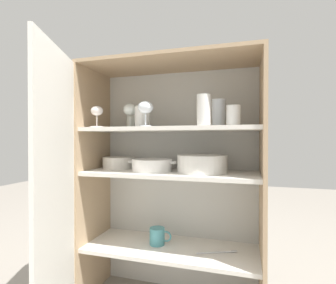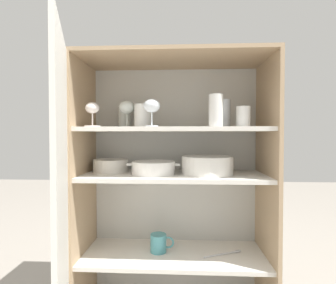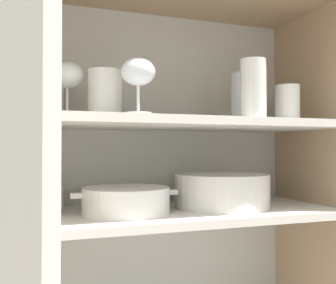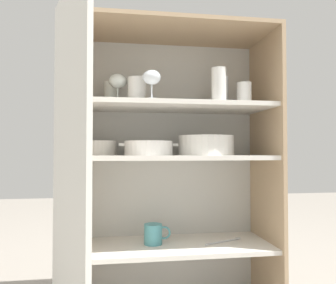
{
  "view_description": "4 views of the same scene",
  "coord_description": "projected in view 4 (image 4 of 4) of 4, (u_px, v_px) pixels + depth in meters",
  "views": [
    {
      "loc": [
        0.38,
        -1.16,
        0.88
      ],
      "look_at": [
        -0.03,
        0.21,
        0.86
      ],
      "focal_mm": 28.0,
      "sensor_mm": 36.0,
      "label": 1
    },
    {
      "loc": [
        0.04,
        -1.14,
        0.9
      ],
      "look_at": [
        -0.03,
        0.17,
        0.87
      ],
      "focal_mm": 28.0,
      "sensor_mm": 36.0,
      "label": 2
    },
    {
      "loc": [
        -0.32,
        -0.79,
        0.86
      ],
      "look_at": [
        0.02,
        0.18,
        0.88
      ],
      "focal_mm": 42.0,
      "sensor_mm": 36.0,
      "label": 3
    },
    {
      "loc": [
        -0.23,
        -1.3,
        0.72
      ],
      "look_at": [
        -0.01,
        0.19,
        0.77
      ],
      "focal_mm": 35.0,
      "sensor_mm": 36.0,
      "label": 4
    }
  ],
  "objects": [
    {
      "name": "cupboard_side_right",
      "position": [
        266.0,
        170.0,
        1.55
      ],
      "size": [
        0.02,
        0.37,
        1.27
      ],
      "primitive_type": "cube",
      "color": "tan",
      "rests_on": "ground_plane"
    },
    {
      "name": "cupboard_top_panel",
      "position": [
        170.0,
        31.0,
        1.51
      ],
      "size": [
        0.94,
        0.37,
        0.02
      ],
      "primitive_type": "cube",
      "color": "tan",
      "rests_on": "cupboard_side_left"
    },
    {
      "name": "mixing_bowl_large",
      "position": [
        96.0,
        147.0,
        1.5
      ],
      "size": [
        0.19,
        0.19,
        0.07
      ],
      "color": "silver",
      "rests_on": "shelf_board_middle"
    },
    {
      "name": "tumbler_glass_4",
      "position": [
        221.0,
        92.0,
        1.56
      ],
      "size": [
        0.07,
        0.07,
        0.14
      ],
      "color": "white",
      "rests_on": "shelf_board_upper"
    },
    {
      "name": "shelf_board_lower",
      "position": [
        171.0,
        246.0,
        1.48
      ],
      "size": [
        0.9,
        0.34,
        0.02
      ],
      "primitive_type": "cube",
      "color": "silver"
    },
    {
      "name": "cupboard_back_panel",
      "position": [
        165.0,
        169.0,
        1.66
      ],
      "size": [
        0.94,
        0.02,
        1.27
      ],
      "primitive_type": "cube",
      "color": "silver",
      "rests_on": "ground_plane"
    },
    {
      "name": "cupboard_door",
      "position": [
        69.0,
        180.0,
        1.03
      ],
      "size": [
        0.18,
        0.44,
        1.27
      ],
      "color": "silver",
      "rests_on": "ground_plane"
    },
    {
      "name": "shelf_board_upper",
      "position": [
        170.0,
        107.0,
        1.5
      ],
      "size": [
        0.9,
        0.34,
        0.02
      ],
      "primitive_type": "cube",
      "color": "silver"
    },
    {
      "name": "plate_stack_white",
      "position": [
        206.0,
        145.0,
        1.52
      ],
      "size": [
        0.26,
        0.26,
        0.09
      ],
      "color": "silver",
      "rests_on": "shelf_board_middle"
    },
    {
      "name": "tumbler_glass_2",
      "position": [
        219.0,
        85.0,
        1.41
      ],
      "size": [
        0.06,
        0.06,
        0.14
      ],
      "color": "white",
      "rests_on": "shelf_board_upper"
    },
    {
      "name": "wine_glass_0",
      "position": [
        84.0,
        80.0,
        1.34
      ],
      "size": [
        0.07,
        0.07,
        0.11
      ],
      "color": "silver",
      "rests_on": "shelf_board_upper"
    },
    {
      "name": "wine_glass_1",
      "position": [
        118.0,
        82.0,
        1.48
      ],
      "size": [
        0.08,
        0.08,
        0.14
      ],
      "color": "white",
      "rests_on": "shelf_board_upper"
    },
    {
      "name": "cupboard_side_left",
      "position": [
        66.0,
        172.0,
        1.42
      ],
      "size": [
        0.02,
        0.37,
        1.27
      ],
      "primitive_type": "cube",
      "color": "tan",
      "rests_on": "ground_plane"
    },
    {
      "name": "tumbler_glass_1",
      "position": [
        111.0,
        94.0,
        1.57
      ],
      "size": [
        0.07,
        0.07,
        0.12
      ],
      "color": "white",
      "rests_on": "shelf_board_upper"
    },
    {
      "name": "coffee_mug_primary",
      "position": [
        154.0,
        234.0,
        1.48
      ],
      "size": [
        0.12,
        0.08,
        0.09
      ],
      "color": "teal",
      "rests_on": "shelf_board_lower"
    },
    {
      "name": "serving_spoon",
      "position": [
        226.0,
        241.0,
        1.51
      ],
      "size": [
        0.2,
        0.1,
        0.01
      ],
      "color": "silver",
      "rests_on": "shelf_board_lower"
    },
    {
      "name": "shelf_board_middle",
      "position": [
        171.0,
        157.0,
        1.49
      ],
      "size": [
        0.9,
        0.34,
        0.02
      ],
      "primitive_type": "cube",
      "color": "silver"
    },
    {
      "name": "tumbler_glass_0",
      "position": [
        137.0,
        90.0,
        1.46
      ],
      "size": [
        0.08,
        0.08,
        0.11
      ],
      "color": "white",
      "rests_on": "shelf_board_upper"
    },
    {
      "name": "tumbler_glass_3",
      "position": [
        244.0,
        93.0,
        1.47
      ],
      "size": [
        0.07,
        0.07,
        0.1
      ],
      "color": "white",
      "rests_on": "shelf_board_upper"
    },
    {
      "name": "casserole_dish",
      "position": [
        149.0,
        148.0,
        1.46
      ],
      "size": [
        0.27,
        0.21,
        0.06
      ],
      "color": "white",
      "rests_on": "shelf_board_middle"
    },
    {
      "name": "wine_glass_2",
      "position": [
        152.0,
        79.0,
        1.37
      ],
      "size": [
        0.08,
        0.08,
        0.13
      ],
      "color": "white",
      "rests_on": "shelf_board_upper"
    }
  ]
}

